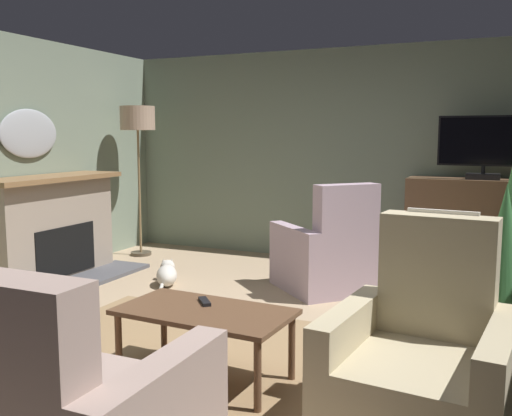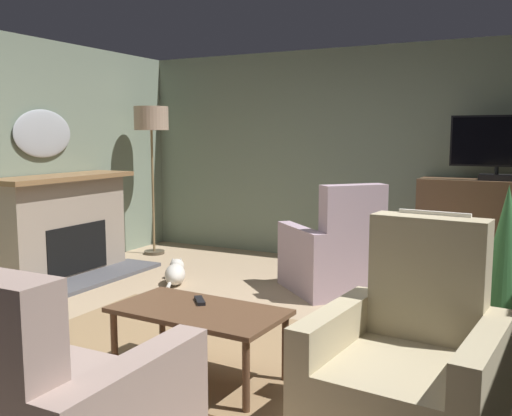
{
  "view_description": "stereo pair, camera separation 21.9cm",
  "coord_description": "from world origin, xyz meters",
  "views": [
    {
      "loc": [
        1.72,
        -3.59,
        1.54
      ],
      "look_at": [
        0.02,
        0.21,
        0.99
      ],
      "focal_mm": 39.75,
      "sensor_mm": 36.0,
      "label": 1
    },
    {
      "loc": [
        1.91,
        -3.5,
        1.54
      ],
      "look_at": [
        0.02,
        0.21,
        0.99
      ],
      "focal_mm": 39.75,
      "sensor_mm": 36.0,
      "label": 2
    }
  ],
  "objects": [
    {
      "name": "ground_plane",
      "position": [
        0.0,
        0.0,
        -0.02
      ],
      "size": [
        6.52,
        6.74,
        0.04
      ],
      "primitive_type": "cube",
      "color": "tan"
    },
    {
      "name": "wall_back",
      "position": [
        0.0,
        3.12,
        1.28
      ],
      "size": [
        6.52,
        0.1,
        2.56
      ],
      "primitive_type": "cube",
      "color": "gray",
      "rests_on": "ground_plane"
    },
    {
      "name": "rug_central",
      "position": [
        -0.36,
        -0.16,
        0.01
      ],
      "size": [
        2.35,
        1.69,
        0.01
      ],
      "primitive_type": "cube",
      "color": "#8E704C",
      "rests_on": "ground_plane"
    },
    {
      "name": "fireplace",
      "position": [
        -2.68,
        0.93,
        0.53
      ],
      "size": [
        0.9,
        1.72,
        1.11
      ],
      "color": "#4C4C51",
      "rests_on": "ground_plane"
    },
    {
      "name": "wall_mirror_oval",
      "position": [
        -2.93,
        0.93,
        1.54
      ],
      "size": [
        0.06,
        0.79,
        0.52
      ],
      "primitive_type": "ellipsoid",
      "color": "#B2B7BF"
    },
    {
      "name": "tv_cabinet",
      "position": [
        1.48,
        2.77,
        0.51
      ],
      "size": [
        1.52,
        0.47,
        1.07
      ],
      "color": "#4A3523",
      "rests_on": "ground_plane"
    },
    {
      "name": "television",
      "position": [
        1.48,
        2.72,
        1.42
      ],
      "size": [
        0.92,
        0.2,
        0.66
      ],
      "color": "black",
      "rests_on": "tv_cabinet"
    },
    {
      "name": "coffee_table",
      "position": [
        0.04,
        -0.62,
        0.41
      ],
      "size": [
        1.1,
        0.63,
        0.46
      ],
      "color": "brown",
      "rests_on": "ground_plane"
    },
    {
      "name": "tv_remote",
      "position": [
        -0.03,
        -0.5,
        0.47
      ],
      "size": [
        0.15,
        0.16,
        0.02
      ],
      "primitive_type": "cube",
      "rotation": [
        0.0,
        0.0,
        2.29
      ],
      "color": "black",
      "rests_on": "coffee_table"
    },
    {
      "name": "sofa_floral",
      "position": [
        -0.15,
        -1.92,
        0.35
      ],
      "size": [
        1.52,
        0.87,
        1.04
      ],
      "color": "#A3897F",
      "rests_on": "ground_plane"
    },
    {
      "name": "armchair_near_window",
      "position": [
        0.15,
        1.72,
        0.34
      ],
      "size": [
        1.23,
        1.23,
        1.08
      ],
      "color": "#AD93A3",
      "rests_on": "ground_plane"
    },
    {
      "name": "armchair_angled_to_table",
      "position": [
        1.37,
        -0.78,
        0.35
      ],
      "size": [
        0.94,
        0.95,
        1.13
      ],
      "color": "tan",
      "rests_on": "ground_plane"
    },
    {
      "name": "potted_plant_small_fern_corner",
      "position": [
        1.71,
        0.48,
        0.68
      ],
      "size": [
        0.36,
        0.36,
        1.22
      ],
      "color": "#3D4C5B",
      "rests_on": "ground_plane"
    },
    {
      "name": "cat",
      "position": [
        -1.44,
        1.22,
        0.11
      ],
      "size": [
        0.39,
        0.67,
        0.23
      ],
      "color": "beige",
      "rests_on": "ground_plane"
    },
    {
      "name": "floor_lamp",
      "position": [
        -2.54,
        2.31,
        1.63
      ],
      "size": [
        0.43,
        0.43,
        1.88
      ],
      "color": "#4C4233",
      "rests_on": "ground_plane"
    }
  ]
}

